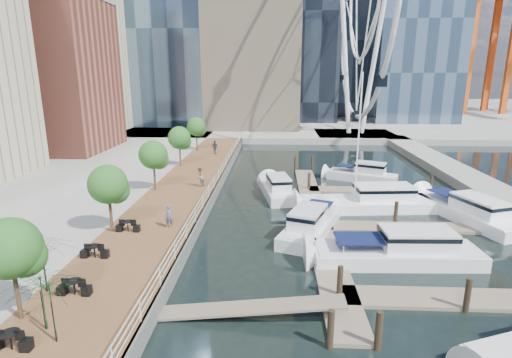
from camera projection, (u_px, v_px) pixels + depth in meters
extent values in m
plane|color=black|center=(281.00, 277.00, 22.91)|extent=(520.00, 520.00, 0.00)
cube|color=brown|center=(184.00, 192.00, 37.70)|extent=(6.00, 60.00, 1.00)
cube|color=#595954|center=(215.00, 193.00, 37.55)|extent=(0.25, 60.00, 1.00)
cube|color=gray|center=(277.00, 111.00, 121.32)|extent=(200.00, 114.00, 1.00)
cube|color=gray|center=(473.00, 182.00, 41.16)|extent=(4.00, 60.00, 1.00)
cube|color=gray|center=(355.00, 136.00, 72.35)|extent=(14.00, 12.00, 1.00)
cube|color=#6D6051|center=(317.00, 217.00, 32.40)|extent=(2.00, 32.00, 0.20)
cube|color=#6D6051|center=(456.00, 299.00, 20.52)|extent=(12.00, 2.00, 0.20)
cube|color=#6D6051|center=(399.00, 227.00, 30.18)|extent=(12.00, 2.00, 0.20)
cube|color=#6D6051|center=(369.00, 190.00, 39.84)|extent=(12.00, 2.00, 0.20)
cube|color=brown|center=(59.00, 77.00, 54.38)|extent=(12.00, 14.00, 20.00)
cube|color=#BCAD8E|center=(71.00, 52.00, 69.10)|extent=(14.00, 16.00, 28.00)
cylinder|color=white|center=(345.00, 58.00, 69.04)|extent=(0.80, 0.80, 26.00)
cylinder|color=white|center=(374.00, 58.00, 68.81)|extent=(0.80, 0.80, 26.00)
cylinder|color=#3F2B1C|center=(17.00, 294.00, 17.09)|extent=(0.20, 0.20, 2.40)
sphere|color=#265B1E|center=(10.00, 248.00, 16.56)|extent=(2.60, 2.60, 2.60)
cylinder|color=#3F2B1C|center=(111.00, 214.00, 26.75)|extent=(0.20, 0.20, 2.40)
sphere|color=#265B1E|center=(108.00, 184.00, 26.22)|extent=(2.60, 2.60, 2.60)
cylinder|color=#3F2B1C|center=(155.00, 177.00, 36.41)|extent=(0.20, 0.20, 2.40)
sphere|color=#265B1E|center=(153.00, 155.00, 35.88)|extent=(2.60, 2.60, 2.60)
cylinder|color=#3F2B1C|center=(180.00, 156.00, 46.07)|extent=(0.20, 0.20, 2.40)
sphere|color=#265B1E|center=(179.00, 138.00, 45.54)|extent=(2.60, 2.60, 2.60)
cylinder|color=#3F2B1C|center=(197.00, 142.00, 55.73)|extent=(0.20, 0.20, 2.40)
sphere|color=#265B1E|center=(196.00, 127.00, 55.20)|extent=(2.60, 2.60, 2.60)
imported|color=#4C5265|center=(169.00, 216.00, 27.49)|extent=(0.65, 0.48, 1.63)
imported|color=#85735C|center=(200.00, 177.00, 37.54)|extent=(0.93, 1.08, 1.92)
imported|color=#2F343B|center=(215.00, 147.00, 52.92)|extent=(1.17, 0.87, 1.85)
imported|color=#0F3811|center=(42.00, 303.00, 16.31)|extent=(3.41, 3.45, 2.52)
imported|color=black|center=(52.00, 312.00, 15.51)|extent=(3.85, 3.88, 2.69)
imported|color=#0F3A1B|center=(44.00, 267.00, 19.19)|extent=(3.10, 3.16, 2.68)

